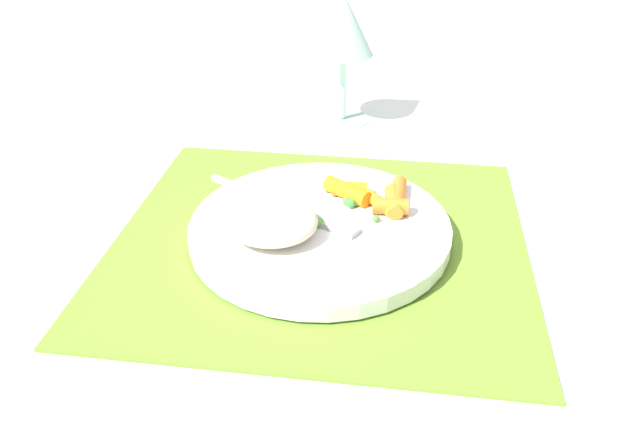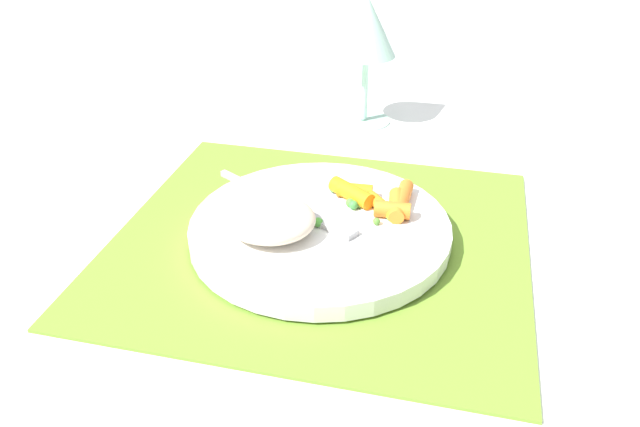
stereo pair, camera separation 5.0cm
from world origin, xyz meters
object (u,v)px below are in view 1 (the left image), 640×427
at_px(rice_mound, 271,221).
at_px(carrot_portion, 375,197).
at_px(plate, 320,229).
at_px(fork, 295,210).
at_px(wine_glass, 344,30).

bearing_deg(rice_mound, carrot_portion, 37.95).
distance_m(plate, rice_mound, 0.06).
relative_size(carrot_portion, fork, 0.53).
bearing_deg(wine_glass, fork, -93.23).
relative_size(rice_mound, carrot_portion, 0.98).
bearing_deg(carrot_portion, rice_mound, -142.05).
relative_size(plate, rice_mound, 2.91).
distance_m(plate, fork, 0.03).
bearing_deg(fork, rice_mound, -109.06).
xyz_separation_m(plate, carrot_portion, (0.05, 0.04, 0.02)).
relative_size(carrot_portion, wine_glass, 0.53).
distance_m(plate, wine_glass, 0.32).
distance_m(fork, wine_glass, 0.31).
xyz_separation_m(plate, rice_mound, (-0.04, -0.03, 0.02)).
height_order(plate, wine_glass, wine_glass).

